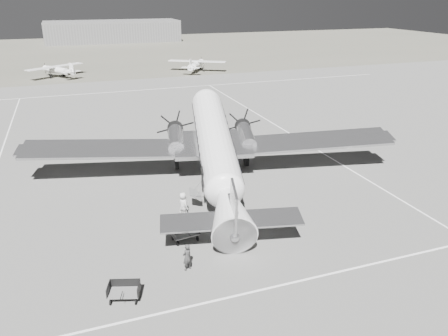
% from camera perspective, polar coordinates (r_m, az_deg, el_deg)
% --- Properties ---
extents(ground, '(260.00, 260.00, 0.00)m').
position_cam_1_polar(ground, '(36.29, -0.51, -2.02)').
color(ground, slate).
rests_on(ground, ground).
extents(taxi_line_near, '(60.00, 0.15, 0.01)m').
position_cam_1_polar(taxi_line_near, '(25.19, 10.37, -14.19)').
color(taxi_line_near, white).
rests_on(taxi_line_near, ground).
extents(taxi_line_right, '(0.15, 80.00, 0.01)m').
position_cam_1_polar(taxi_line_right, '(41.50, 15.33, 0.32)').
color(taxi_line_right, white).
rests_on(taxi_line_right, ground).
extents(taxi_line_horizon, '(90.00, 0.15, 0.01)m').
position_cam_1_polar(taxi_line_horizon, '(73.65, -10.98, 9.95)').
color(taxi_line_horizon, white).
rests_on(taxi_line_horizon, ground).
extents(grass_infield, '(260.00, 90.00, 0.01)m').
position_cam_1_polar(grass_infield, '(127.66, -15.18, 14.50)').
color(grass_infield, '#5D5B4F').
rests_on(grass_infield, ground).
extents(hangar_main, '(42.00, 14.00, 6.60)m').
position_cam_1_polar(hangar_main, '(152.61, -14.31, 16.92)').
color(hangar_main, slate).
rests_on(hangar_main, ground).
extents(dc3_airliner, '(36.22, 28.80, 6.11)m').
position_cam_1_polar(dc3_airliner, '(35.01, -1.11, 2.45)').
color(dc3_airliner, '#ACACAE').
rests_on(dc3_airliner, ground).
extents(light_plane_left, '(14.84, 14.32, 2.40)m').
position_cam_1_polar(light_plane_left, '(89.11, -20.94, 11.73)').
color(light_plane_left, white).
rests_on(light_plane_left, ground).
extents(light_plane_right, '(15.03, 14.27, 2.45)m').
position_cam_1_polar(light_plane_right, '(90.11, -3.60, 13.20)').
color(light_plane_right, white).
rests_on(light_plane_right, ground).
extents(baggage_cart_near, '(1.92, 1.47, 1.00)m').
position_cam_1_polar(baggage_cart_near, '(28.15, -5.11, -8.50)').
color(baggage_cart_near, '#606060').
rests_on(baggage_cart_near, ground).
extents(baggage_cart_far, '(1.96, 1.64, 0.95)m').
position_cam_1_polar(baggage_cart_far, '(23.76, -12.93, -15.51)').
color(baggage_cart_far, '#606060').
rests_on(baggage_cart_far, ground).
extents(ground_crew, '(0.72, 0.62, 1.66)m').
position_cam_1_polar(ground_crew, '(25.24, -4.85, -11.52)').
color(ground_crew, '#303030').
rests_on(ground_crew, ground).
extents(ramp_agent, '(0.82, 0.99, 1.88)m').
position_cam_1_polar(ramp_agent, '(28.84, -5.22, -6.71)').
color(ramp_agent, silver).
rests_on(ramp_agent, ground).
extents(passenger, '(0.84, 1.01, 1.76)m').
position_cam_1_polar(passenger, '(30.96, -5.38, -4.73)').
color(passenger, silver).
rests_on(passenger, ground).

